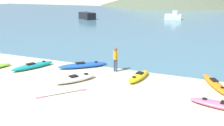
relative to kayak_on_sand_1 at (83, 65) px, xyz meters
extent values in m
cube|color=teal|center=(2.02, 35.82, -0.15)|extent=(160.00, 70.00, 0.06)
ellipsoid|color=blue|center=(0.00, 0.00, 0.00)|extent=(3.12, 2.93, 0.35)
cube|color=black|center=(-0.13, -0.12, 0.20)|extent=(0.74, 0.72, 0.05)
cylinder|color=black|center=(0.73, 0.66, 0.18)|extent=(0.25, 0.25, 0.02)
ellipsoid|color=#E5668C|center=(9.43, -3.17, -0.03)|extent=(3.19, 1.12, 0.29)
cylinder|color=black|center=(8.58, -3.05, 0.13)|extent=(0.24, 0.24, 0.02)
ellipsoid|color=yellow|center=(4.45, -0.70, -0.01)|extent=(0.88, 2.71, 0.33)
cube|color=black|center=(4.46, -0.57, 0.18)|extent=(0.41, 0.51, 0.05)
cylinder|color=black|center=(4.40, -1.43, 0.16)|extent=(0.24, 0.24, 0.02)
ellipsoid|color=white|center=(1.09, -2.73, -0.01)|extent=(2.01, 2.71, 0.33)
cube|color=black|center=(1.03, -2.84, 0.18)|extent=(0.61, 0.63, 0.05)
cylinder|color=black|center=(1.46, -2.09, 0.17)|extent=(0.27, 0.27, 0.02)
ellipsoid|color=teal|center=(-3.16, -1.59, -0.01)|extent=(1.78, 3.25, 0.34)
cube|color=black|center=(-3.22, -1.74, 0.19)|extent=(0.56, 0.67, 0.05)
cylinder|color=black|center=(-2.85, -0.76, 0.18)|extent=(0.24, 0.24, 0.02)
ellipsoid|color=orange|center=(8.88, -0.19, -0.02)|extent=(2.04, 3.51, 0.31)
cube|color=black|center=(8.80, -0.03, 0.16)|extent=(0.56, 0.72, 0.05)
cylinder|color=black|center=(9.29, -1.09, 0.15)|extent=(0.20, 0.20, 0.02)
cylinder|color=#384260|center=(2.42, 0.12, 0.25)|extent=(0.12, 0.12, 0.85)
cylinder|color=#384260|center=(2.57, 0.12, 0.25)|extent=(0.12, 0.12, 0.85)
cube|color=orange|center=(2.50, 0.12, 0.97)|extent=(0.25, 0.27, 0.60)
cylinder|color=orange|center=(2.37, 0.12, 0.98)|extent=(0.09, 0.09, 0.57)
cylinder|color=orange|center=(2.62, 0.12, 0.98)|extent=(0.09, 0.09, 0.57)
sphere|color=brown|center=(2.50, 0.12, 1.39)|extent=(0.23, 0.23, 0.23)
cube|color=white|center=(-0.73, 34.72, 0.38)|extent=(3.29, 2.37, 0.99)
cube|color=silver|center=(-0.43, 34.77, 1.21)|extent=(1.07, 1.28, 0.69)
cube|color=black|center=(-15.89, 28.68, 0.52)|extent=(4.30, 3.75, 1.27)
cylinder|color=black|center=(1.52, -4.75, -0.16)|extent=(1.22, 1.50, 0.03)
cube|color=#E5668C|center=(0.78, -5.66, -0.16)|extent=(0.42, 0.46, 0.03)
cube|color=#E5668C|center=(2.25, -3.84, -0.16)|extent=(0.42, 0.46, 0.03)
camera|label=1|loc=(9.31, -15.55, 5.15)|focal=42.00mm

